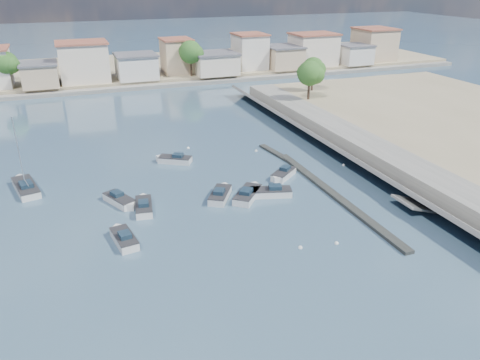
{
  "coord_description": "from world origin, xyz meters",
  "views": [
    {
      "loc": [
        -19.56,
        -30.65,
        22.85
      ],
      "look_at": [
        -2.42,
        14.79,
        1.4
      ],
      "focal_mm": 35.0,
      "sensor_mm": 36.0,
      "label": 1
    }
  ],
  "objects_px": {
    "motorboat_a": "(144,206)",
    "motorboat_g": "(121,201)",
    "motorboat_d": "(283,175)",
    "sailboat": "(25,187)",
    "motorboat_b": "(221,194)",
    "motorboat_f": "(173,160)",
    "motorboat_h": "(248,194)",
    "motorboat_e": "(124,238)",
    "motorboat_c": "(269,193)"
  },
  "relations": [
    {
      "from": "motorboat_d",
      "to": "motorboat_g",
      "type": "relative_size",
      "value": 0.87
    },
    {
      "from": "motorboat_d",
      "to": "motorboat_h",
      "type": "height_order",
      "value": "same"
    },
    {
      "from": "motorboat_b",
      "to": "motorboat_h",
      "type": "height_order",
      "value": "same"
    },
    {
      "from": "motorboat_f",
      "to": "motorboat_e",
      "type": "bearing_deg",
      "value": -116.46
    },
    {
      "from": "motorboat_c",
      "to": "motorboat_g",
      "type": "height_order",
      "value": "same"
    },
    {
      "from": "motorboat_a",
      "to": "motorboat_h",
      "type": "distance_m",
      "value": 11.49
    },
    {
      "from": "motorboat_g",
      "to": "sailboat",
      "type": "xyz_separation_m",
      "value": [
        -9.8,
        7.58,
        0.03
      ]
    },
    {
      "from": "motorboat_a",
      "to": "motorboat_d",
      "type": "height_order",
      "value": "same"
    },
    {
      "from": "motorboat_f",
      "to": "motorboat_g",
      "type": "relative_size",
      "value": 0.97
    },
    {
      "from": "motorboat_d",
      "to": "sailboat",
      "type": "xyz_separation_m",
      "value": [
        -29.28,
        7.29,
        0.03
      ]
    },
    {
      "from": "motorboat_e",
      "to": "sailboat",
      "type": "distance_m",
      "value": 17.99
    },
    {
      "from": "motorboat_c",
      "to": "motorboat_d",
      "type": "bearing_deg",
      "value": 47.6
    },
    {
      "from": "motorboat_a",
      "to": "motorboat_e",
      "type": "bearing_deg",
      "value": -116.47
    },
    {
      "from": "motorboat_f",
      "to": "motorboat_h",
      "type": "relative_size",
      "value": 0.92
    },
    {
      "from": "motorboat_c",
      "to": "motorboat_f",
      "type": "bearing_deg",
      "value": 119.21
    },
    {
      "from": "motorboat_e",
      "to": "motorboat_d",
      "type": "bearing_deg",
      "value": 22.23
    },
    {
      "from": "sailboat",
      "to": "motorboat_h",
      "type": "bearing_deg",
      "value": -24.9
    },
    {
      "from": "motorboat_c",
      "to": "sailboat",
      "type": "xyz_separation_m",
      "value": [
        -25.61,
        11.31,
        0.03
      ]
    },
    {
      "from": "motorboat_a",
      "to": "sailboat",
      "type": "distance_m",
      "value": 15.38
    },
    {
      "from": "motorboat_a",
      "to": "motorboat_e",
      "type": "xyz_separation_m",
      "value": [
        -2.92,
        -5.86,
        -0.0
      ]
    },
    {
      "from": "motorboat_e",
      "to": "motorboat_h",
      "type": "xyz_separation_m",
      "value": [
        14.35,
        4.75,
        0.0
      ]
    },
    {
      "from": "motorboat_e",
      "to": "motorboat_h",
      "type": "bearing_deg",
      "value": 18.29
    },
    {
      "from": "motorboat_e",
      "to": "motorboat_g",
      "type": "height_order",
      "value": "same"
    },
    {
      "from": "motorboat_b",
      "to": "sailboat",
      "type": "distance_m",
      "value": 22.67
    },
    {
      "from": "sailboat",
      "to": "motorboat_g",
      "type": "bearing_deg",
      "value": -37.73
    },
    {
      "from": "motorboat_f",
      "to": "motorboat_h",
      "type": "xyz_separation_m",
      "value": [
        5.4,
        -13.24,
        0.0
      ]
    },
    {
      "from": "motorboat_b",
      "to": "motorboat_g",
      "type": "bearing_deg",
      "value": 167.96
    },
    {
      "from": "motorboat_e",
      "to": "motorboat_h",
      "type": "distance_m",
      "value": 15.12
    },
    {
      "from": "motorboat_d",
      "to": "motorboat_e",
      "type": "xyz_separation_m",
      "value": [
        -20.29,
        -8.29,
        0.0
      ]
    },
    {
      "from": "motorboat_h",
      "to": "motorboat_d",
      "type": "bearing_deg",
      "value": 30.88
    },
    {
      "from": "motorboat_e",
      "to": "motorboat_c",
      "type": "bearing_deg",
      "value": 14.43
    },
    {
      "from": "motorboat_c",
      "to": "motorboat_e",
      "type": "relative_size",
      "value": 1.11
    },
    {
      "from": "motorboat_a",
      "to": "motorboat_g",
      "type": "bearing_deg",
      "value": 134.72
    },
    {
      "from": "motorboat_b",
      "to": "motorboat_f",
      "type": "distance_m",
      "value": 12.5
    },
    {
      "from": "motorboat_c",
      "to": "motorboat_h",
      "type": "xyz_separation_m",
      "value": [
        -2.26,
        0.47,
        -0.0
      ]
    },
    {
      "from": "motorboat_h",
      "to": "sailboat",
      "type": "bearing_deg",
      "value": 155.1
    },
    {
      "from": "motorboat_d",
      "to": "motorboat_e",
      "type": "relative_size",
      "value": 0.87
    },
    {
      "from": "motorboat_d",
      "to": "sailboat",
      "type": "bearing_deg",
      "value": 166.02
    },
    {
      "from": "motorboat_f",
      "to": "motorboat_d",
      "type": "bearing_deg",
      "value": -40.55
    },
    {
      "from": "motorboat_h",
      "to": "motorboat_g",
      "type": "bearing_deg",
      "value": 166.48
    },
    {
      "from": "motorboat_b",
      "to": "motorboat_h",
      "type": "bearing_deg",
      "value": -18.71
    },
    {
      "from": "motorboat_b",
      "to": "motorboat_d",
      "type": "xyz_separation_m",
      "value": [
        8.86,
        2.56,
        -0.0
      ]
    },
    {
      "from": "motorboat_f",
      "to": "motorboat_c",
      "type": "bearing_deg",
      "value": -60.79
    },
    {
      "from": "sailboat",
      "to": "motorboat_b",
      "type": "bearing_deg",
      "value": -25.74
    },
    {
      "from": "motorboat_a",
      "to": "motorboat_h",
      "type": "bearing_deg",
      "value": -5.59
    },
    {
      "from": "motorboat_c",
      "to": "motorboat_d",
      "type": "relative_size",
      "value": 1.28
    },
    {
      "from": "motorboat_b",
      "to": "motorboat_d",
      "type": "relative_size",
      "value": 1.14
    },
    {
      "from": "motorboat_g",
      "to": "sailboat",
      "type": "height_order",
      "value": "sailboat"
    },
    {
      "from": "motorboat_a",
      "to": "motorboat_e",
      "type": "height_order",
      "value": "same"
    },
    {
      "from": "motorboat_a",
      "to": "sailboat",
      "type": "relative_size",
      "value": 0.54
    }
  ]
}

